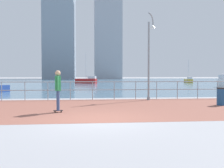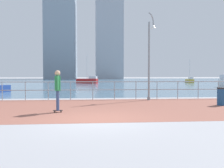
# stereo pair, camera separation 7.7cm
# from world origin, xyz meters

# --- Properties ---
(ground) EXTENTS (220.00, 220.00, 0.00)m
(ground) POSITION_xyz_m (0.00, 40.00, 0.00)
(ground) COLOR #9E9EA3
(brick_paving) EXTENTS (28.00, 7.64, 0.01)m
(brick_paving) POSITION_xyz_m (0.00, 3.13, 0.00)
(brick_paving) COLOR #935647
(brick_paving) RESTS_ON ground
(harbor_water) EXTENTS (180.00, 88.00, 0.00)m
(harbor_water) POSITION_xyz_m (0.00, 51.94, 0.00)
(harbor_water) COLOR slate
(harbor_water) RESTS_ON ground
(waterfront_railing) EXTENTS (25.25, 0.06, 1.17)m
(waterfront_railing) POSITION_xyz_m (0.00, 6.94, 0.80)
(waterfront_railing) COLOR #8C99A3
(waterfront_railing) RESTS_ON ground
(lamppost) EXTENTS (0.64, 0.68, 5.47)m
(lamppost) POSITION_xyz_m (3.61, 6.46, 3.03)
(lamppost) COLOR gray
(lamppost) RESTS_ON ground
(skateboarder) EXTENTS (0.41, 0.56, 1.77)m
(skateboarder) POSITION_xyz_m (-1.53, 1.75, 1.07)
(skateboarder) COLOR black
(skateboarder) RESTS_ON ground
(trash_bin) EXTENTS (0.46, 0.46, 0.93)m
(trash_bin) POSITION_xyz_m (6.63, 3.41, 0.47)
(trash_bin) COLOR navy
(trash_bin) RESTS_ON ground
(sailboat_navy) EXTENTS (4.17, 2.61, 5.61)m
(sailboat_navy) POSITION_xyz_m (-0.61, 37.20, 0.54)
(sailboat_navy) COLOR #B21E1E
(sailboat_navy) RESTS_ON ground
(sailboat_yellow) EXTENTS (1.55, 3.47, 4.70)m
(sailboat_yellow) POSITION_xyz_m (19.96, 39.06, 0.45)
(sailboat_yellow) COLOR gold
(sailboat_yellow) RESTS_ON ground
(tower_brick) EXTENTS (11.61, 15.78, 37.17)m
(tower_brick) POSITION_xyz_m (-11.61, 90.45, 17.75)
(tower_brick) COLOR #8493A3
(tower_brick) RESTS_ON ground
(tower_glass) EXTENTS (10.45, 10.43, 39.96)m
(tower_glass) POSITION_xyz_m (7.27, 87.88, 19.15)
(tower_glass) COLOR #A3A8B2
(tower_glass) RESTS_ON ground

